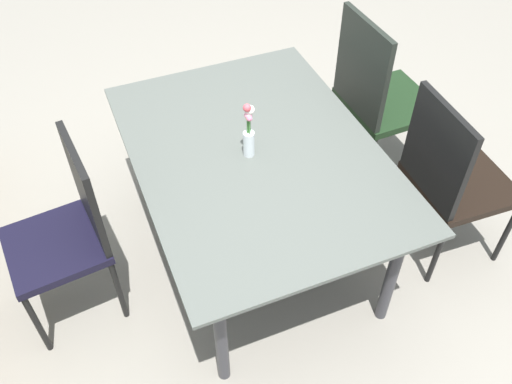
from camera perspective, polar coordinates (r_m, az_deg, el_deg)
The scene contains 6 objects.
ground_plane at distance 2.97m, azimuth -0.05°, elevation -7.13°, with size 12.00×12.00×0.00m, color gray.
dining_table at distance 2.55m, azimuth 0.00°, elevation 3.20°, with size 1.51×1.09×0.70m.
chair_near_left at distance 2.80m, azimuth 19.58°, elevation 1.74°, with size 0.47×0.47×0.97m.
chair_near_right at distance 3.17m, azimuth 12.51°, elevation 10.05°, with size 0.48×0.48×1.03m.
chair_far_side at distance 2.56m, azimuth -18.92°, elevation -3.53°, with size 0.46×0.46×0.95m.
flower_vase at distance 2.42m, azimuth -0.77°, elevation 6.27°, with size 0.05×0.06×0.28m.
Camera 1 is at (-1.66, 0.68, 2.37)m, focal length 38.48 mm.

